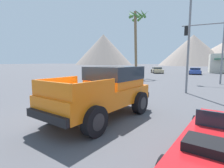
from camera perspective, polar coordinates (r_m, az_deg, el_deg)
ground_plane at (r=6.93m, az=-6.63°, el=-10.91°), size 320.00×320.00×0.00m
orange_pickup_truck at (r=6.91m, az=-1.96°, el=-1.44°), size 2.84×5.05×1.96m
parked_car_tan at (r=34.75m, az=14.48°, el=4.45°), size 3.18×4.39×1.14m
parked_car_blue at (r=34.04m, az=25.48°, el=3.90°), size 2.07×4.49×1.12m
traffic_light_main at (r=19.90m, az=28.50°, el=12.30°), size 3.84×0.38×6.02m
street_lamp_post at (r=13.28m, az=24.04°, el=17.80°), size 0.90×0.24×7.89m
palm_tree_tall at (r=25.64m, az=8.00°, el=17.83°), size 3.10×3.13×9.23m
distant_mountain_range at (r=116.79m, az=29.90°, el=9.75°), size 162.37×66.34×21.73m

